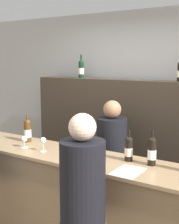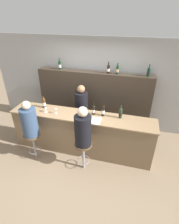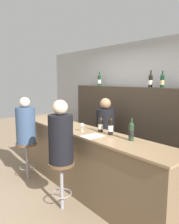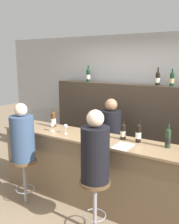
{
  "view_description": "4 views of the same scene",
  "coord_description": "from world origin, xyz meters",
  "px_view_note": "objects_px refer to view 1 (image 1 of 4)",
  "views": [
    {
      "loc": [
        1.46,
        -2.13,
        1.96
      ],
      "look_at": [
        -0.07,
        0.25,
        1.49
      ],
      "focal_mm": 50.0,
      "sensor_mm": 36.0,
      "label": 1
    },
    {
      "loc": [
        1.1,
        -3.02,
        3.12
      ],
      "look_at": [
        0.21,
        0.25,
        1.17
      ],
      "focal_mm": 28.0,
      "sensor_mm": 36.0,
      "label": 2
    },
    {
      "loc": [
        2.76,
        -1.81,
        1.85
      ],
      "look_at": [
        0.12,
        0.3,
        1.35
      ],
      "focal_mm": 35.0,
      "sensor_mm": 36.0,
      "label": 3
    },
    {
      "loc": [
        1.64,
        -2.7,
        2.15
      ],
      "look_at": [
        -0.18,
        0.22,
        1.42
      ],
      "focal_mm": 40.0,
      "sensor_mm": 36.0,
      "label": 4
    }
  ],
  "objects_px": {
    "wine_glass_0": "(24,140)",
    "wine_glass_1": "(43,141)",
    "wine_bottle_backbar_0": "(81,69)",
    "guest_seated_right": "(83,179)",
    "bartender": "(112,170)",
    "wine_glass_2": "(98,152)",
    "wine_bottle_counter_1": "(129,148)",
    "wine_bottle_counter_2": "(152,151)",
    "wine_bottle_counter_0": "(28,130)"
  },
  "relations": [
    {
      "from": "wine_bottle_counter_2",
      "to": "guest_seated_right",
      "type": "xyz_separation_m",
      "value": [
        -0.27,
        -0.69,
        -0.09
      ]
    },
    {
      "from": "bartender",
      "to": "wine_glass_0",
      "type": "bearing_deg",
      "value": -132.03
    },
    {
      "from": "wine_glass_0",
      "to": "wine_glass_1",
      "type": "relative_size",
      "value": 0.86
    },
    {
      "from": "bartender",
      "to": "wine_bottle_counter_1",
      "type": "bearing_deg",
      "value": -48.73
    },
    {
      "from": "wine_bottle_counter_0",
      "to": "wine_bottle_backbar_0",
      "type": "relative_size",
      "value": 0.97
    },
    {
      "from": "wine_bottle_counter_1",
      "to": "wine_bottle_counter_2",
      "type": "bearing_deg",
      "value": 0.0
    },
    {
      "from": "wine_glass_1",
      "to": "bartender",
      "type": "distance_m",
      "value": 0.95
    },
    {
      "from": "wine_bottle_counter_1",
      "to": "wine_glass_1",
      "type": "relative_size",
      "value": 1.96
    },
    {
      "from": "wine_glass_0",
      "to": "wine_glass_1",
      "type": "xyz_separation_m",
      "value": [
        0.26,
        0.0,
        0.02
      ]
    },
    {
      "from": "wine_bottle_counter_0",
      "to": "wine_bottle_counter_1",
      "type": "distance_m",
      "value": 1.27
    },
    {
      "from": "wine_glass_1",
      "to": "bartender",
      "type": "relative_size",
      "value": 0.1
    },
    {
      "from": "guest_seated_right",
      "to": "wine_bottle_backbar_0",
      "type": "bearing_deg",
      "value": 124.44
    },
    {
      "from": "wine_bottle_counter_2",
      "to": "wine_glass_2",
      "type": "height_order",
      "value": "wine_bottle_counter_2"
    },
    {
      "from": "wine_bottle_counter_2",
      "to": "wine_bottle_backbar_0",
      "type": "height_order",
      "value": "wine_bottle_backbar_0"
    },
    {
      "from": "wine_bottle_counter_0",
      "to": "bartender",
      "type": "distance_m",
      "value": 1.07
    },
    {
      "from": "wine_bottle_counter_2",
      "to": "wine_bottle_backbar_0",
      "type": "distance_m",
      "value": 1.94
    },
    {
      "from": "wine_bottle_counter_0",
      "to": "wine_glass_0",
      "type": "height_order",
      "value": "wine_bottle_counter_0"
    },
    {
      "from": "wine_bottle_backbar_0",
      "to": "guest_seated_right",
      "type": "relative_size",
      "value": 0.36
    },
    {
      "from": "wine_glass_2",
      "to": "bartender",
      "type": "height_order",
      "value": "bartender"
    },
    {
      "from": "wine_bottle_backbar_0",
      "to": "bartender",
      "type": "xyz_separation_m",
      "value": [
        0.78,
        -0.53,
        -1.15
      ]
    },
    {
      "from": "wine_glass_1",
      "to": "wine_bottle_counter_2",
      "type": "bearing_deg",
      "value": 10.45
    },
    {
      "from": "wine_bottle_counter_0",
      "to": "wine_bottle_counter_1",
      "type": "height_order",
      "value": "wine_bottle_counter_0"
    },
    {
      "from": "wine_bottle_counter_0",
      "to": "wine_glass_2",
      "type": "relative_size",
      "value": 2.29
    },
    {
      "from": "wine_bottle_backbar_0",
      "to": "bartender",
      "type": "bearing_deg",
      "value": -34.18
    },
    {
      "from": "wine_bottle_counter_1",
      "to": "wine_glass_1",
      "type": "xyz_separation_m",
      "value": [
        -0.86,
        -0.2,
        -0.01
      ]
    },
    {
      "from": "wine_bottle_counter_2",
      "to": "guest_seated_right",
      "type": "height_order",
      "value": "guest_seated_right"
    },
    {
      "from": "wine_glass_1",
      "to": "wine_glass_2",
      "type": "relative_size",
      "value": 1.1
    },
    {
      "from": "wine_bottle_counter_1",
      "to": "wine_glass_1",
      "type": "bearing_deg",
      "value": -166.9
    },
    {
      "from": "wine_glass_0",
      "to": "bartender",
      "type": "height_order",
      "value": "bartender"
    },
    {
      "from": "wine_bottle_counter_0",
      "to": "wine_bottle_counter_1",
      "type": "xyz_separation_m",
      "value": [
        1.27,
        -0.0,
        -0.01
      ]
    },
    {
      "from": "wine_glass_0",
      "to": "wine_glass_2",
      "type": "height_order",
      "value": "wine_glass_2"
    },
    {
      "from": "wine_bottle_backbar_0",
      "to": "wine_bottle_counter_1",
      "type": "bearing_deg",
      "value": -40.39
    },
    {
      "from": "wine_bottle_backbar_0",
      "to": "guest_seated_right",
      "type": "height_order",
      "value": "wine_bottle_backbar_0"
    },
    {
      "from": "wine_bottle_counter_2",
      "to": "wine_bottle_backbar_0",
      "type": "relative_size",
      "value": 0.97
    },
    {
      "from": "wine_bottle_counter_1",
      "to": "guest_seated_right",
      "type": "bearing_deg",
      "value": -93.73
    },
    {
      "from": "wine_bottle_backbar_0",
      "to": "wine_glass_0",
      "type": "xyz_separation_m",
      "value": [
        0.13,
        -1.26,
        -0.71
      ]
    },
    {
      "from": "wine_bottle_counter_1",
      "to": "bartender",
      "type": "xyz_separation_m",
      "value": [
        -0.47,
        0.53,
        -0.47
      ]
    },
    {
      "from": "wine_bottle_backbar_0",
      "to": "guest_seated_right",
      "type": "xyz_separation_m",
      "value": [
        1.2,
        -1.75,
        -0.76
      ]
    },
    {
      "from": "wine_bottle_counter_1",
      "to": "bartender",
      "type": "distance_m",
      "value": 0.85
    },
    {
      "from": "wine_bottle_counter_0",
      "to": "wine_glass_2",
      "type": "distance_m",
      "value": 1.08
    },
    {
      "from": "wine_bottle_counter_0",
      "to": "bartender",
      "type": "relative_size",
      "value": 0.2
    },
    {
      "from": "wine_bottle_counter_0",
      "to": "guest_seated_right",
      "type": "bearing_deg",
      "value": -29.59
    },
    {
      "from": "wine_bottle_backbar_0",
      "to": "wine_glass_1",
      "type": "relative_size",
      "value": 2.14
    },
    {
      "from": "bartender",
      "to": "wine_bottle_backbar_0",
      "type": "bearing_deg",
      "value": 145.82
    },
    {
      "from": "wine_bottle_counter_0",
      "to": "wine_glass_2",
      "type": "xyz_separation_m",
      "value": [
        1.06,
        -0.2,
        -0.04
      ]
    },
    {
      "from": "wine_glass_2",
      "to": "bartender",
      "type": "bearing_deg",
      "value": 109.32
    },
    {
      "from": "wine_bottle_counter_0",
      "to": "wine_glass_1",
      "type": "xyz_separation_m",
      "value": [
        0.41,
        -0.2,
        -0.02
      ]
    },
    {
      "from": "wine_glass_1",
      "to": "wine_glass_2",
      "type": "bearing_deg",
      "value": -0.0
    },
    {
      "from": "wine_bottle_counter_1",
      "to": "wine_glass_2",
      "type": "relative_size",
      "value": 2.16
    },
    {
      "from": "wine_bottle_backbar_0",
      "to": "bartender",
      "type": "distance_m",
      "value": 1.49
    }
  ]
}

